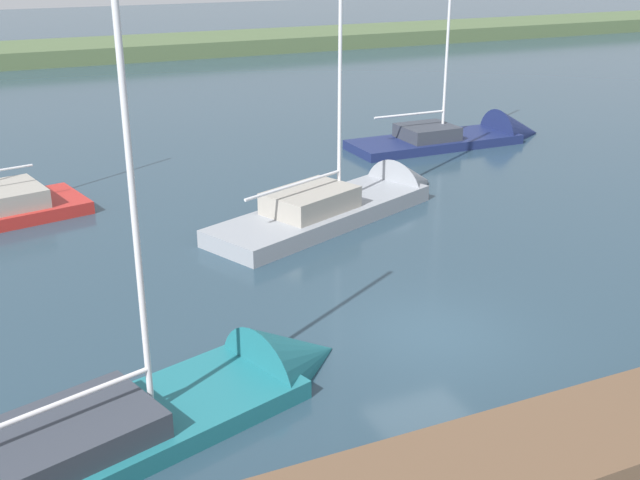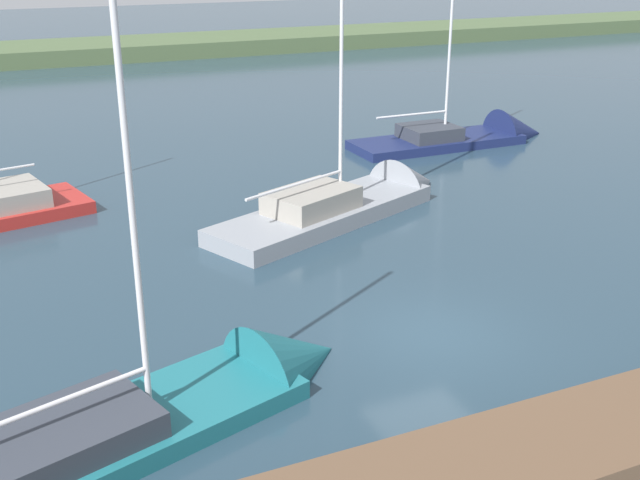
% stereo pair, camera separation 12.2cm
% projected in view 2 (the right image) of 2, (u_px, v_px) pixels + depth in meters
% --- Properties ---
extents(ground_plane, '(200.00, 200.00, 0.00)m').
position_uv_depth(ground_plane, '(431.00, 334.00, 18.50)').
color(ground_plane, '#263D4C').
extents(far_shoreline, '(180.00, 8.00, 2.40)m').
position_uv_depth(far_shoreline, '(92.00, 58.00, 60.89)').
color(far_shoreline, '#4C603D').
rests_on(far_shoreline, ground_plane).
extents(dock_pier, '(23.53, 2.31, 0.77)m').
position_uv_depth(dock_pier, '(590.00, 444.00, 13.85)').
color(dock_pier, brown).
rests_on(dock_pier, ground_plane).
extents(sailboat_near_dock, '(10.39, 6.25, 12.88)m').
position_uv_depth(sailboat_near_dock, '(359.00, 203.00, 26.96)').
color(sailboat_near_dock, gray).
rests_on(sailboat_near_dock, ground_plane).
extents(sailboat_outer_mooring, '(9.14, 4.92, 9.36)m').
position_uv_depth(sailboat_outer_mooring, '(201.00, 402.00, 15.61)').
color(sailboat_outer_mooring, '#1E6B75').
rests_on(sailboat_outer_mooring, ground_plane).
extents(sailboat_inner_slip, '(9.75, 2.73, 9.71)m').
position_uv_depth(sailboat_inner_slip, '(477.00, 139.00, 35.98)').
color(sailboat_inner_slip, navy).
rests_on(sailboat_inner_slip, ground_plane).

